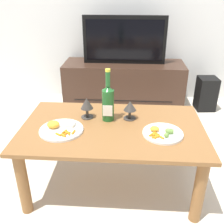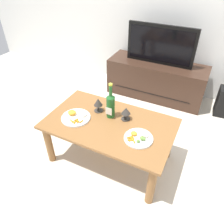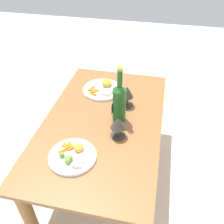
{
  "view_description": "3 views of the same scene",
  "coord_description": "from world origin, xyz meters",
  "px_view_note": "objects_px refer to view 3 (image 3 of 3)",
  "views": [
    {
      "loc": [
        0.09,
        -1.46,
        1.3
      ],
      "look_at": [
        -0.01,
        0.08,
        0.53
      ],
      "focal_mm": 41.8,
      "sensor_mm": 36.0,
      "label": 1
    },
    {
      "loc": [
        0.7,
        -1.37,
        1.76
      ],
      "look_at": [
        -0.01,
        0.08,
        0.54
      ],
      "focal_mm": 35.04,
      "sensor_mm": 36.0,
      "label": 2
    },
    {
      "loc": [
        1.07,
        0.29,
        1.43
      ],
      "look_at": [
        -0.01,
        0.05,
        0.54
      ],
      "focal_mm": 38.97,
      "sensor_mm": 36.0,
      "label": 3
    }
  ],
  "objects_px": {
    "wine_bottle": "(119,101)",
    "dinner_plate_right": "(72,156)",
    "dining_table": "(103,130)",
    "dinner_plate_left": "(103,89)",
    "goblet_left": "(127,93)",
    "goblet_right": "(118,124)"
  },
  "relations": [
    {
      "from": "wine_bottle",
      "to": "dinner_plate_right",
      "type": "xyz_separation_m",
      "value": [
        0.35,
        -0.17,
        -0.12
      ]
    },
    {
      "from": "dining_table",
      "to": "wine_bottle",
      "type": "bearing_deg",
      "value": 110.77
    },
    {
      "from": "dinner_plate_left",
      "to": "dinner_plate_right",
      "type": "bearing_deg",
      "value": -0.28
    },
    {
      "from": "dinner_plate_right",
      "to": "dining_table",
      "type": "bearing_deg",
      "value": 165.45
    },
    {
      "from": "dining_table",
      "to": "dinner_plate_left",
      "type": "xyz_separation_m",
      "value": [
        -0.32,
        -0.08,
        0.1
      ]
    },
    {
      "from": "dinner_plate_left",
      "to": "dinner_plate_right",
      "type": "height_order",
      "value": "dinner_plate_left"
    },
    {
      "from": "dining_table",
      "to": "dinner_plate_right",
      "type": "xyz_separation_m",
      "value": [
        0.31,
        -0.08,
        0.1
      ]
    },
    {
      "from": "goblet_left",
      "to": "dinner_plate_left",
      "type": "height_order",
      "value": "goblet_left"
    },
    {
      "from": "wine_bottle",
      "to": "dinner_plate_left",
      "type": "height_order",
      "value": "wine_bottle"
    },
    {
      "from": "dining_table",
      "to": "wine_bottle",
      "type": "relative_size",
      "value": 3.32
    },
    {
      "from": "dinner_plate_left",
      "to": "goblet_left",
      "type": "bearing_deg",
      "value": 54.32
    },
    {
      "from": "goblet_left",
      "to": "goblet_right",
      "type": "xyz_separation_m",
      "value": [
        0.29,
        -0.0,
        -0.01
      ]
    },
    {
      "from": "goblet_right",
      "to": "dinner_plate_right",
      "type": "height_order",
      "value": "goblet_right"
    },
    {
      "from": "dining_table",
      "to": "dinner_plate_right",
      "type": "distance_m",
      "value": 0.34
    },
    {
      "from": "goblet_left",
      "to": "dinner_plate_right",
      "type": "distance_m",
      "value": 0.54
    },
    {
      "from": "goblet_right",
      "to": "dinner_plate_right",
      "type": "relative_size",
      "value": 0.52
    },
    {
      "from": "wine_bottle",
      "to": "dinner_plate_left",
      "type": "distance_m",
      "value": 0.35
    },
    {
      "from": "dining_table",
      "to": "goblet_left",
      "type": "xyz_separation_m",
      "value": [
        -0.18,
        0.11,
        0.18
      ]
    },
    {
      "from": "goblet_right",
      "to": "goblet_left",
      "type": "bearing_deg",
      "value": 180.0
    },
    {
      "from": "dining_table",
      "to": "goblet_right",
      "type": "distance_m",
      "value": 0.23
    },
    {
      "from": "dinner_plate_left",
      "to": "dinner_plate_right",
      "type": "relative_size",
      "value": 1.11
    },
    {
      "from": "goblet_left",
      "to": "dinner_plate_right",
      "type": "relative_size",
      "value": 0.58
    }
  ]
}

